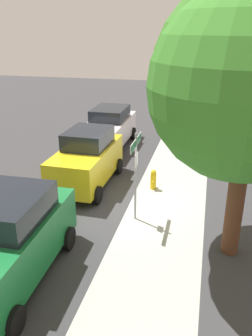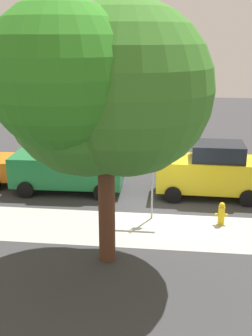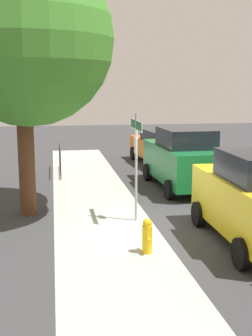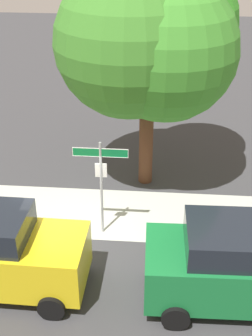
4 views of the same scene
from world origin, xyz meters
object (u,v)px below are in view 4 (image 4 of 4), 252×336
Objects in this scene: fire_hydrant at (24,213)px; car_green at (240,266)px; shade_tree at (154,44)px; street_sign at (101,171)px.

car_green is at bearing -23.78° from fire_hydrant.
street_sign is at bearing -113.43° from shade_tree.
fire_hydrant is at bearing 154.82° from car_green.
shade_tree is at bearing 36.81° from fire_hydrant.
shade_tree reaches higher than street_sign.
car_green reaches higher than fire_hydrant.
car_green is 6.39m from fire_hydrant.
shade_tree is at bearing 111.58° from car_green.
fire_hydrant is (-3.59, -2.69, -4.31)m from shade_tree.
car_green is (3.48, -2.36, -0.97)m from street_sign.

